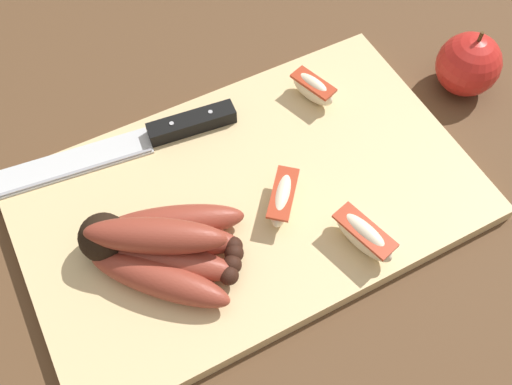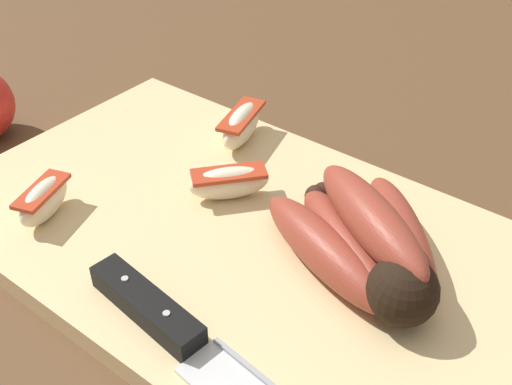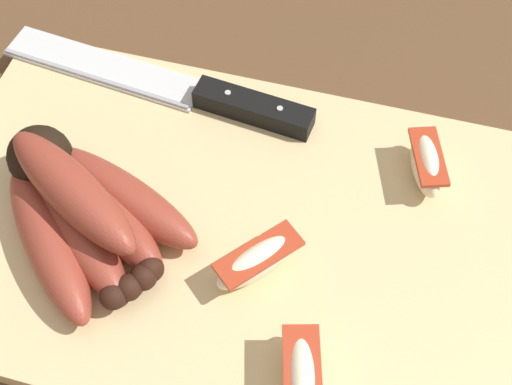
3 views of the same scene
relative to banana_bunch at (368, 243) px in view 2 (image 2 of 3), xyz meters
The scene contains 7 objects.
ground_plane 0.12m from the banana_bunch, behind, with size 6.00×6.00×0.00m, color brown.
cutting_board 0.12m from the banana_bunch, 166.97° to the right, with size 0.47×0.29×0.02m, color #DBBC84.
banana_bunch is the anchor object (origin of this frame).
chefs_knife 0.15m from the banana_bunch, 107.99° to the right, with size 0.28×0.06×0.02m.
apple_wedge_near 0.26m from the banana_bunch, 155.28° to the right, with size 0.04×0.06×0.03m.
apple_wedge_middle 0.13m from the banana_bunch, behind, with size 0.06×0.07×0.03m.
apple_wedge_far 0.20m from the banana_bunch, 156.47° to the left, with size 0.04×0.07×0.03m.
Camera 2 is at (0.26, -0.31, 0.34)m, focal length 43.92 mm.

